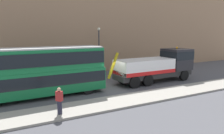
{
  "coord_description": "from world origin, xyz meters",
  "views": [
    {
      "loc": [
        -8.83,
        -17.56,
        5.26
      ],
      "look_at": [
        0.34,
        -0.06,
        2.0
      ],
      "focal_mm": 33.87,
      "sensor_mm": 36.0,
      "label": 1
    }
  ],
  "objects_px": {
    "recovery_tow_truck": "(158,65)",
    "pedestrian_onlooker": "(59,101)",
    "street_lamp": "(99,47)",
    "double_decker_bus": "(37,71)"
  },
  "relations": [
    {
      "from": "double_decker_bus",
      "to": "street_lamp",
      "type": "height_order",
      "value": "street_lamp"
    },
    {
      "from": "recovery_tow_truck",
      "to": "street_lamp",
      "type": "xyz_separation_m",
      "value": [
        -3.94,
        6.54,
        1.71
      ]
    },
    {
      "from": "pedestrian_onlooker",
      "to": "street_lamp",
      "type": "bearing_deg",
      "value": 16.55
    },
    {
      "from": "pedestrian_onlooker",
      "to": "double_decker_bus",
      "type": "bearing_deg",
      "value": 58.03
    },
    {
      "from": "recovery_tow_truck",
      "to": "street_lamp",
      "type": "height_order",
      "value": "street_lamp"
    },
    {
      "from": "double_decker_bus",
      "to": "pedestrian_onlooker",
      "type": "distance_m",
      "value": 4.88
    },
    {
      "from": "double_decker_bus",
      "to": "pedestrian_onlooker",
      "type": "bearing_deg",
      "value": -84.59
    },
    {
      "from": "recovery_tow_truck",
      "to": "double_decker_bus",
      "type": "bearing_deg",
      "value": 178.73
    },
    {
      "from": "recovery_tow_truck",
      "to": "pedestrian_onlooker",
      "type": "bearing_deg",
      "value": -159.51
    },
    {
      "from": "pedestrian_onlooker",
      "to": "street_lamp",
      "type": "xyz_separation_m",
      "value": [
        7.79,
        11.23,
        2.49
      ]
    }
  ]
}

